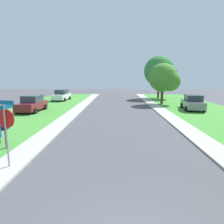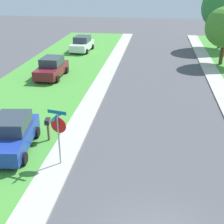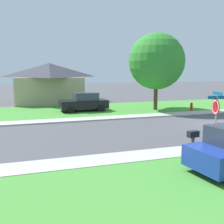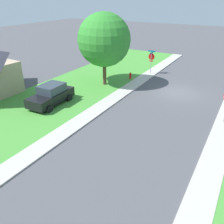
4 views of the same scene
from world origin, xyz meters
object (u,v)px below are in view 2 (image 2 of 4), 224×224
car_maroon_across_road (52,68)px  car_blue_behind_trees (12,134)px  mailbox (48,124)px  stop_sign_far_corner (58,129)px  car_white_kerbside_mid (82,44)px

car_maroon_across_road → car_blue_behind_trees: bearing=-81.2°
mailbox → car_blue_behind_trees: bearing=-143.4°
stop_sign_far_corner → car_white_kerbside_mid: 23.75m
stop_sign_far_corner → car_maroon_across_road: size_ratio=0.64×
car_white_kerbside_mid → car_maroon_across_road: same height
stop_sign_far_corner → car_maroon_across_road: 13.92m
car_maroon_across_road → mailbox: bearing=-73.0°
mailbox → stop_sign_far_corner: bearing=-58.8°
car_white_kerbside_mid → car_blue_behind_trees: (1.56, -22.35, 0.00)m
car_white_kerbside_mid → mailbox: 21.45m
stop_sign_far_corner → car_white_kerbside_mid: bearing=100.5°
car_white_kerbside_mid → car_blue_behind_trees: bearing=-86.0°
stop_sign_far_corner → car_blue_behind_trees: (-2.77, 0.99, -1.01)m
car_maroon_across_road → mailbox: (3.36, -10.99, 0.14)m
car_white_kerbside_mid → mailbox: size_ratio=3.35×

